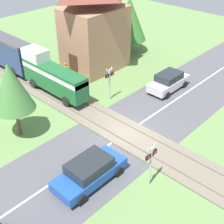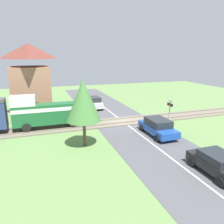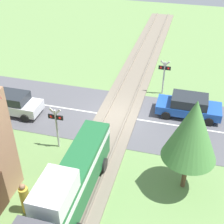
# 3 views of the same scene
# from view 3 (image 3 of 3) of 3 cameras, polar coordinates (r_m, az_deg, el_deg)

# --- Properties ---
(ground_plane) EXTENTS (60.00, 60.00, 0.00)m
(ground_plane) POSITION_cam_3_polar(r_m,az_deg,el_deg) (21.52, 0.89, -0.81)
(ground_plane) COLOR #66894C
(road_surface) EXTENTS (48.00, 6.40, 0.02)m
(road_surface) POSITION_cam_3_polar(r_m,az_deg,el_deg) (21.51, 0.89, -0.79)
(road_surface) COLOR #515156
(road_surface) RESTS_ON ground_plane
(track_bed) EXTENTS (2.80, 48.00, 0.24)m
(track_bed) POSITION_cam_3_polar(r_m,az_deg,el_deg) (21.48, 0.89, -0.66)
(track_bed) COLOR #756B5B
(track_bed) RESTS_ON ground_plane
(car_near_crossing) EXTENTS (4.33, 1.95, 1.50)m
(car_near_crossing) POSITION_cam_3_polar(r_m,az_deg,el_deg) (21.84, 13.87, 1.13)
(car_near_crossing) COLOR #1E4CA8
(car_near_crossing) RESTS_ON ground_plane
(car_far_side) EXTENTS (3.95, 1.81, 1.54)m
(car_far_side) POSITION_cam_3_polar(r_m,az_deg,el_deg) (22.52, -17.70, 1.57)
(car_far_side) COLOR silver
(car_far_side) RESTS_ON ground_plane
(crossing_signal_west_approach) EXTENTS (0.90, 0.18, 2.74)m
(crossing_signal_west_approach) POSITION_cam_3_polar(r_m,az_deg,el_deg) (23.63, 9.52, 7.12)
(crossing_signal_west_approach) COLOR #B7B7B7
(crossing_signal_west_approach) RESTS_ON ground_plane
(crossing_signal_east_approach) EXTENTS (0.90, 0.18, 2.74)m
(crossing_signal_east_approach) POSITION_cam_3_polar(r_m,az_deg,el_deg) (18.20, -10.16, -1.90)
(crossing_signal_east_approach) COLOR #B7B7B7
(crossing_signal_east_approach) RESTS_ON ground_plane
(pedestrian_by_station) EXTENTS (0.44, 0.44, 1.79)m
(pedestrian_by_station) POSITION_cam_3_polar(r_m,az_deg,el_deg) (15.61, -15.60, -15.08)
(pedestrian_by_station) COLOR gold
(pedestrian_by_station) RESTS_ON ground_plane
(tree_roadside_hedge) EXTENTS (2.65, 2.65, 5.24)m
(tree_roadside_hedge) POSITION_cam_3_polar(r_m,az_deg,el_deg) (14.73, 14.52, -3.27)
(tree_roadside_hedge) COLOR brown
(tree_roadside_hedge) RESTS_ON ground_plane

